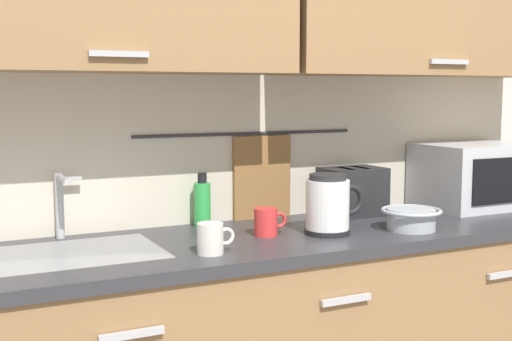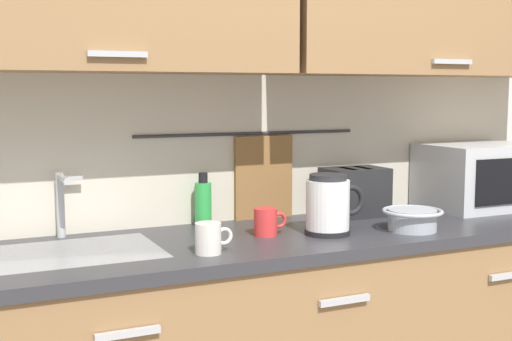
# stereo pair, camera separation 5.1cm
# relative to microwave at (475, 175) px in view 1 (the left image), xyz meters

# --- Properties ---
(back_wall_assembly) EXTENTS (3.70, 0.41, 2.50)m
(back_wall_assembly) POSITION_rel_microwave_xyz_m (-0.93, 0.12, 0.49)
(back_wall_assembly) COLOR silver
(back_wall_assembly) RESTS_ON ground
(sink_faucet) EXTENTS (0.09, 0.17, 0.22)m
(sink_faucet) POSITION_rel_microwave_xyz_m (-1.69, 0.12, 0.01)
(sink_faucet) COLOR #B2B5BA
(sink_faucet) RESTS_ON counter_unit
(microwave) EXTENTS (0.46, 0.35, 0.27)m
(microwave) POSITION_rel_microwave_xyz_m (0.00, 0.00, 0.00)
(microwave) COLOR silver
(microwave) RESTS_ON counter_unit
(electric_kettle) EXTENTS (0.23, 0.16, 0.21)m
(electric_kettle) POSITION_rel_microwave_xyz_m (-0.85, -0.19, -0.03)
(electric_kettle) COLOR black
(electric_kettle) RESTS_ON counter_unit
(dish_soap_bottle) EXTENTS (0.06, 0.06, 0.20)m
(dish_soap_bottle) POSITION_rel_microwave_xyz_m (-1.19, 0.12, -0.05)
(dish_soap_bottle) COLOR green
(dish_soap_bottle) RESTS_ON counter_unit
(mug_near_sink) EXTENTS (0.12, 0.08, 0.09)m
(mug_near_sink) POSITION_rel_microwave_xyz_m (-1.32, -0.28, -0.09)
(mug_near_sink) COLOR silver
(mug_near_sink) RESTS_ON counter_unit
(mixing_bowl) EXTENTS (0.21, 0.21, 0.08)m
(mixing_bowl) POSITION_rel_microwave_xyz_m (-0.55, -0.26, -0.09)
(mixing_bowl) COLOR #A5ADB7
(mixing_bowl) RESTS_ON counter_unit
(toaster) EXTENTS (0.26, 0.17, 0.19)m
(toaster) POSITION_rel_microwave_xyz_m (-0.58, 0.07, -0.04)
(toaster) COLOR #232326
(toaster) RESTS_ON counter_unit
(mug_by_kettle) EXTENTS (0.12, 0.08, 0.09)m
(mug_by_kettle) POSITION_rel_microwave_xyz_m (-1.06, -0.12, -0.09)
(mug_by_kettle) COLOR red
(mug_by_kettle) RESTS_ON counter_unit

